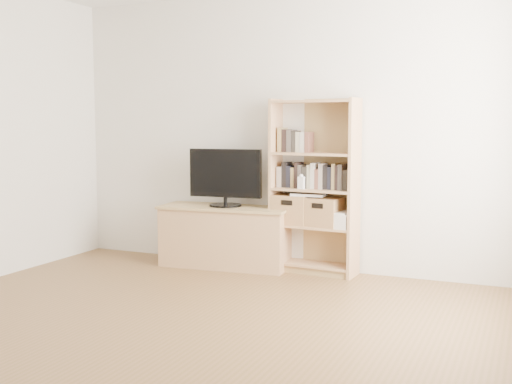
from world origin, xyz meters
The scene contains 12 objects.
floor centered at (0.00, 0.00, 0.00)m, with size 4.50×5.00×0.01m, color brown.
back_wall centered at (0.00, 2.50, 1.30)m, with size 4.50×0.02×2.60m, color silver.
tv_stand centered at (-0.56, 2.27, 0.28)m, with size 1.22×0.46×0.56m, color tan.
bookshelf centered at (0.30, 2.36, 0.80)m, with size 0.80×0.29×1.60m, color tan.
television centered at (-0.56, 2.27, 0.87)m, with size 0.71×0.05×0.56m, color black.
books_row_mid centered at (0.30, 2.38, 0.89)m, with size 0.81×0.16×0.22m, color #A8998F.
books_row_upper centered at (0.12, 2.39, 1.22)m, with size 0.42×0.15×0.22m, color #A8998F.
baby_monitor centered at (0.20, 2.28, 0.84)m, with size 0.06×0.04×0.11m, color white.
basket_left centered at (0.08, 2.37, 0.58)m, with size 0.33×0.27×0.27m, color #976444.
basket_right centered at (0.39, 2.35, 0.58)m, with size 0.32×0.26×0.26m, color #976444.
laptop centered at (0.25, 2.35, 0.73)m, with size 0.30×0.21×0.02m, color white.
magazine_stack centered at (0.57, 2.33, 0.51)m, with size 0.18×0.27×0.12m, color silver.
Camera 1 is at (2.15, -3.20, 1.39)m, focal length 45.00 mm.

